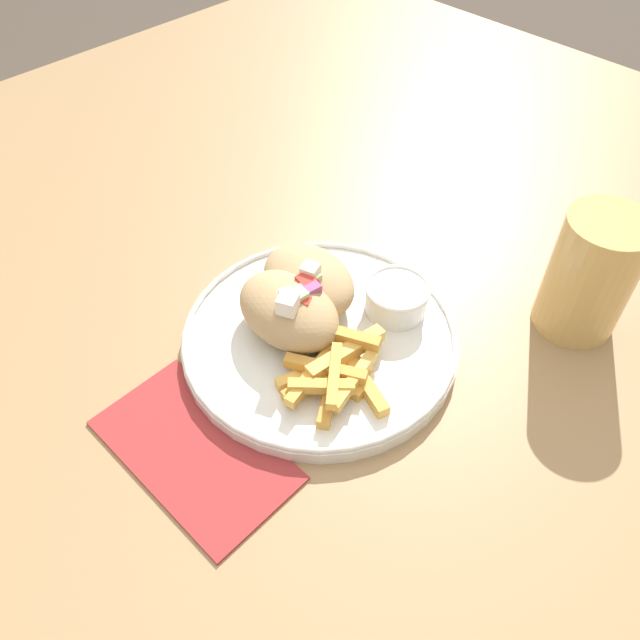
# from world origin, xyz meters

# --- Properties ---
(ground_plane) EXTENTS (10.00, 10.00, 0.00)m
(ground_plane) POSITION_xyz_m (0.00, 0.00, 0.00)
(ground_plane) COLOR #4C4238
(table) EXTENTS (1.42, 1.42, 0.72)m
(table) POSITION_xyz_m (0.00, 0.00, 0.66)
(table) COLOR #9E7A51
(table) RESTS_ON ground_plane
(napkin) EXTENTS (0.18, 0.10, 0.00)m
(napkin) POSITION_xyz_m (0.03, -0.22, 0.72)
(napkin) COLOR maroon
(napkin) RESTS_ON table
(plate) EXTENTS (0.27, 0.27, 0.02)m
(plate) POSITION_xyz_m (0.03, -0.06, 0.73)
(plate) COLOR white
(plate) RESTS_ON table
(pita_sandwich_near) EXTENTS (0.11, 0.08, 0.07)m
(pita_sandwich_near) POSITION_xyz_m (-0.00, -0.07, 0.76)
(pita_sandwich_near) COLOR tan
(pita_sandwich_near) RESTS_ON plate
(pita_sandwich_far) EXTENTS (0.12, 0.10, 0.06)m
(pita_sandwich_far) POSITION_xyz_m (-0.02, -0.03, 0.76)
(pita_sandwich_far) COLOR tan
(pita_sandwich_far) RESTS_ON plate
(fries_pile) EXTENTS (0.12, 0.12, 0.03)m
(fries_pile) POSITION_xyz_m (0.07, -0.09, 0.75)
(fries_pile) COLOR gold
(fries_pile) RESTS_ON plate
(sauce_ramekin) EXTENTS (0.06, 0.06, 0.03)m
(sauce_ramekin) POSITION_xyz_m (0.06, 0.02, 0.76)
(sauce_ramekin) COLOR white
(sauce_ramekin) RESTS_ON plate
(water_glass) EXTENTS (0.08, 0.08, 0.13)m
(water_glass) POSITION_xyz_m (0.18, 0.15, 0.78)
(water_glass) COLOR tan
(water_glass) RESTS_ON table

